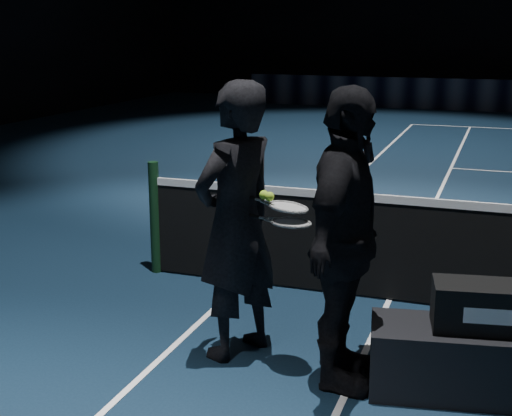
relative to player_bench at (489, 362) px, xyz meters
The scene contains 9 objects.
net_post_left 3.49m from the player_bench, 155.44° to the left, with size 0.10×0.10×1.10m, color black.
player_bench is the anchor object (origin of this frame).
racket_bag 0.38m from the player_bench, ahead, with size 0.76×0.33×0.31m, color black.
bag_signature 0.42m from the player_bench, 90.00° to the right, with size 0.36×0.00×0.10m, color white.
player_a 1.93m from the player_bench, behind, with size 0.73×0.48×2.00m, color black.
player_b 1.23m from the player_bench, behind, with size 1.17×0.49×2.00m, color black.
racket_lower 1.57m from the player_bench, behind, with size 0.68×0.22×0.03m, color black, non-canonical shape.
racket_upper 1.66m from the player_bench, behind, with size 0.68×0.22×0.03m, color black, non-canonical shape.
tennis_balls 1.83m from the player_bench, behind, with size 0.12×0.10×0.12m, color #92C329, non-canonical shape.
Camera 1 is at (-3.25, -5.94, 2.34)m, focal length 50.00 mm.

